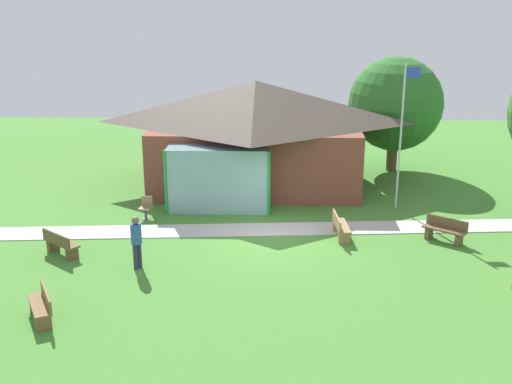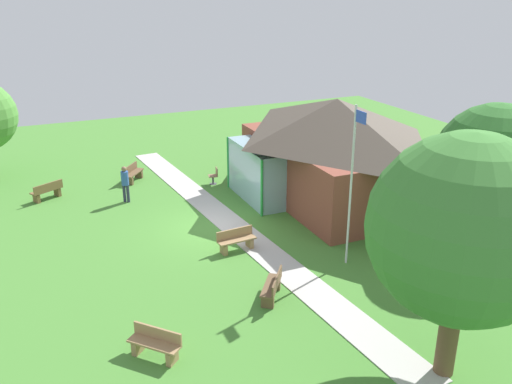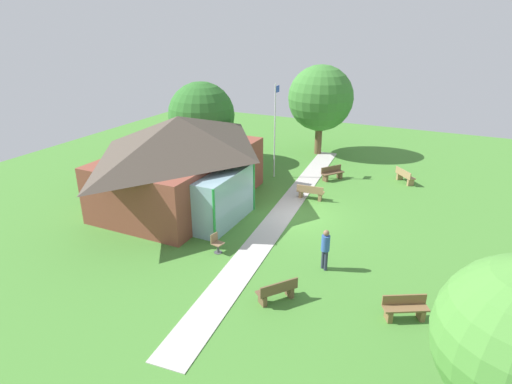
% 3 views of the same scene
% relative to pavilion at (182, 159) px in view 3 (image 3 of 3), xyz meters
% --- Properties ---
extents(ground_plane, '(44.00, 44.00, 0.00)m').
position_rel_pavilion_xyz_m(ground_plane, '(0.99, -6.21, -2.47)').
color(ground_plane, '#478433').
extents(pavilion, '(9.94, 7.38, 4.74)m').
position_rel_pavilion_xyz_m(pavilion, '(0.00, 0.00, 0.00)').
color(pavilion, brown).
rests_on(pavilion, ground_plane).
extents(footpath, '(23.04, 3.25, 0.03)m').
position_rel_pavilion_xyz_m(footpath, '(0.99, -5.41, -2.45)').
color(footpath, '#BCB7B2').
rests_on(footpath, ground_plane).
extents(flagpole, '(0.64, 0.08, 5.82)m').
position_rel_pavilion_xyz_m(flagpole, '(5.91, -2.81, 0.73)').
color(flagpole, silver).
rests_on(flagpole, ground_plane).
extents(bench_front_left, '(1.11, 1.53, 0.84)m').
position_rel_pavilion_xyz_m(bench_front_left, '(-5.17, -12.29, -2.07)').
color(bench_front_left, brown).
rests_on(bench_front_left, ground_plane).
extents(bench_mid_left, '(1.45, 1.27, 0.84)m').
position_rel_pavilion_xyz_m(bench_mid_left, '(-6.10, -8.05, -2.07)').
color(bench_mid_left, brown).
rests_on(bench_mid_left, ground_plane).
extents(bench_mid_right, '(1.47, 1.25, 0.84)m').
position_rel_pavilion_xyz_m(bench_mid_right, '(6.96, -6.30, -2.07)').
color(bench_mid_right, brown).
rests_on(bench_mid_right, ground_plane).
extents(bench_rear_near_path, '(0.56, 1.53, 0.84)m').
position_rel_pavilion_xyz_m(bench_rear_near_path, '(3.32, -6.10, -2.07)').
color(bench_rear_near_path, '#9E7A51').
rests_on(bench_rear_near_path, ground_plane).
extents(bench_lawn_far_right, '(1.41, 1.33, 0.84)m').
position_rel_pavilion_xyz_m(bench_lawn_far_right, '(8.34, -10.47, -2.07)').
color(bench_lawn_far_right, '#9E7A51').
rests_on(bench_lawn_far_right, ground_plane).
extents(patio_chair_west, '(0.51, 0.51, 0.86)m').
position_rel_pavilion_xyz_m(patio_chair_west, '(-4.01, -4.36, -2.05)').
color(patio_chair_west, '#8C6B4C').
rests_on(patio_chair_west, ground_plane).
extents(visitor_strolling_lawn, '(0.34, 0.34, 1.74)m').
position_rel_pavilion_xyz_m(visitor_strolling_lawn, '(-3.33, -8.94, -1.45)').
color(visitor_strolling_lawn, '#2D3347').
rests_on(visitor_strolling_lawn, ground_plane).
extents(tree_behind_pavilion_right, '(4.49, 4.49, 5.54)m').
position_rel_pavilion_xyz_m(tree_behind_pavilion_right, '(6.65, 2.92, 0.81)').
color(tree_behind_pavilion_right, brown).
rests_on(tree_behind_pavilion_right, ground_plane).
extents(tree_east_hedge, '(4.65, 4.65, 6.44)m').
position_rel_pavilion_xyz_m(tree_east_hedge, '(11.99, -3.75, 1.63)').
color(tree_east_hedge, brown).
rests_on(tree_east_hedge, ground_plane).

